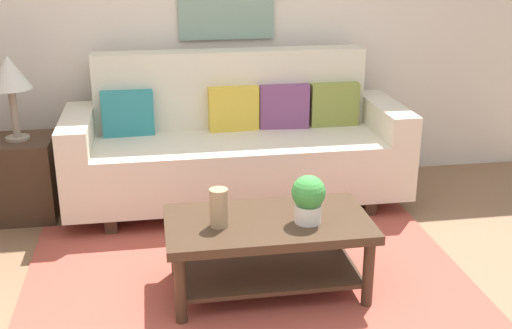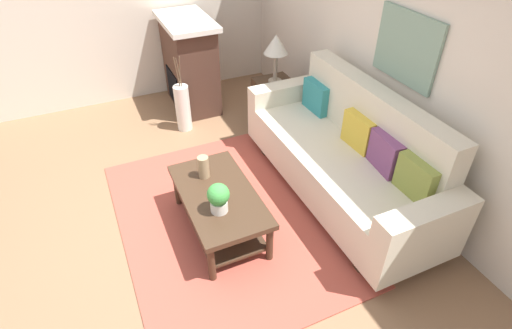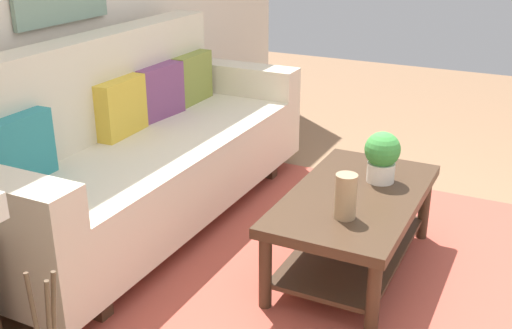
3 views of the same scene
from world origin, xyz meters
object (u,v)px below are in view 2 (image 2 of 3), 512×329
Objects in this scene: coffee_table at (219,203)px; tabletop_vase at (203,167)px; table_lamp at (276,46)px; side_table at (274,102)px; throw_pillow_plum at (386,153)px; throw_pillow_mustard at (359,132)px; framed_painting at (406,48)px; floor_vase at (183,108)px; throw_pillow_olive at (416,178)px; fireplace at (190,64)px; throw_pillow_teal at (317,97)px; couch at (344,157)px; potted_plant_tabletop at (218,197)px.

coffee_table is 0.35m from tabletop_vase.
side_table is at bearing 0.00° from table_lamp.
throw_pillow_plum is at bearing 3.75° from table_lamp.
framed_painting is at bearing 90.00° from throw_pillow_mustard.
tabletop_vase is 2.00m from framed_painting.
throw_pillow_plum is at bearing 65.82° from tabletop_vase.
floor_vase is (-0.32, -1.08, 0.01)m from side_table.
throw_pillow_olive is 1.63m from coffee_table.
framed_painting is at bearing 27.90° from fireplace.
throw_pillow_mustard reaches higher than floor_vase.
table_lamp is (-2.24, -0.12, 0.31)m from throw_pillow_olive.
throw_pillow_olive is at bearing 0.00° from throw_pillow_teal.
throw_pillow_teal is at bearing 29.47° from fireplace.
couch is 0.80m from throw_pillow_teal.
fireplace reaches higher than throw_pillow_plum.
coffee_table is 2.43m from fireplace.
coffee_table is 1.93× the size of table_lamp.
throw_pillow_olive reaches higher than side_table.
couch is 3.35× the size of framed_painting.
couch is 1.34m from tabletop_vase.
floor_vase is (-2.01, 0.26, -0.28)m from potted_plant_tabletop.
framed_painting is (1.49, 0.46, 1.14)m from side_table.
floor_vase is at bearing 171.44° from tabletop_vase.
side_table is 1.12m from floor_vase.
throw_pillow_mustard is at bearing 4.70° from table_lamp.
tabletop_vase is at bearing -46.91° from side_table.
throw_pillow_teal is 0.51× the size of framed_painting.
couch is at bearing -90.00° from framed_painting.
throw_pillow_plum is 0.63× the size of table_lamp.
tabletop_vase is (-0.27, -0.03, 0.22)m from coffee_table.
coffee_table is 5.30× the size of tabletop_vase.
couch reaches higher than potted_plant_tabletop.
tabletop_vase is 1.58m from floor_vase.
throw_pillow_olive reaches higher than coffee_table.
couch is 1.09m from framed_painting.
side_table is at bearing 179.91° from couch.
tabletop_vase is 2.16m from fireplace.
throw_pillow_plum is 1.58m from tabletop_vase.
couch is 4.25× the size of side_table.
side_table is (-1.49, -0.12, -0.40)m from throw_pillow_mustard.
couch is 2.50m from fireplace.
throw_pillow_teal is at bearing 180.00° from throw_pillow_plum.
throw_pillow_teal is 0.63× the size of floor_vase.
table_lamp reaches higher than potted_plant_tabletop.
tabletop_vase is 0.37× the size of side_table.
floor_vase is at bearing -149.25° from couch.
couch is 9.09× the size of potted_plant_tabletop.
coffee_table is at bearing -40.53° from table_lamp.
throw_pillow_plum is 2.52m from floor_vase.
potted_plant_tabletop is (-0.55, -1.46, -0.11)m from throw_pillow_olive.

